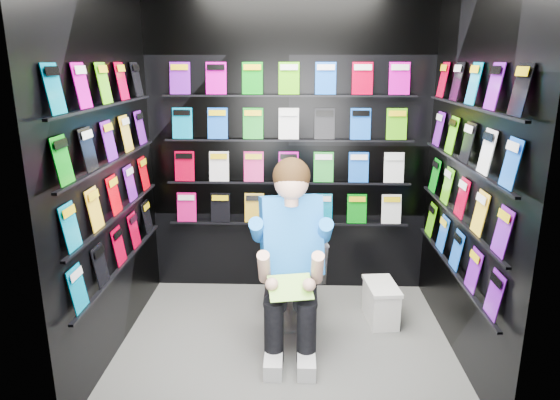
{
  "coord_description": "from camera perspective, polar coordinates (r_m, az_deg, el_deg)",
  "views": [
    {
      "loc": [
        0.07,
        -3.23,
        2.0
      ],
      "look_at": [
        -0.05,
        0.15,
        1.05
      ],
      "focal_mm": 32.0,
      "sensor_mm": 36.0,
      "label": 1
    }
  ],
  "objects": [
    {
      "name": "floor",
      "position": [
        3.8,
        0.65,
        -16.12
      ],
      "size": [
        2.4,
        2.4,
        0.0
      ],
      "primitive_type": "plane",
      "color": "slate",
      "rests_on": "ground"
    },
    {
      "name": "wall_back",
      "position": [
        4.29,
        1.0,
        6.25
      ],
      "size": [
        2.4,
        0.04,
        2.6
      ],
      "primitive_type": "cube",
      "color": "black",
      "rests_on": "floor"
    },
    {
      "name": "wall_front",
      "position": [
        2.34,
        0.19,
        -1.73
      ],
      "size": [
        2.4,
        0.04,
        2.6
      ],
      "primitive_type": "cube",
      "color": "black",
      "rests_on": "floor"
    },
    {
      "name": "wall_left",
      "position": [
        3.54,
        -19.14,
        3.38
      ],
      "size": [
        0.04,
        2.0,
        2.6
      ],
      "primitive_type": "cube",
      "color": "black",
      "rests_on": "floor"
    },
    {
      "name": "wall_right",
      "position": [
        3.49,
        20.83,
        3.07
      ],
      "size": [
        0.04,
        2.0,
        2.6
      ],
      "primitive_type": "cube",
      "color": "black",
      "rests_on": "floor"
    },
    {
      "name": "comics_back",
      "position": [
        4.26,
        1.0,
        6.25
      ],
      "size": [
        2.1,
        0.06,
        1.37
      ],
      "primitive_type": null,
      "color": "#D60D6A",
      "rests_on": "wall_back"
    },
    {
      "name": "comics_left",
      "position": [
        3.53,
        -18.69,
        3.46
      ],
      "size": [
        0.06,
        1.7,
        1.37
      ],
      "primitive_type": null,
      "color": "#D60D6A",
      "rests_on": "wall_left"
    },
    {
      "name": "comics_right",
      "position": [
        3.48,
        20.37,
        3.16
      ],
      "size": [
        0.06,
        1.7,
        1.37
      ],
      "primitive_type": null,
      "color": "#D60D6A",
      "rests_on": "wall_right"
    },
    {
      "name": "toilet",
      "position": [
        4.04,
        1.32,
        -8.22
      ],
      "size": [
        0.56,
        0.82,
        0.73
      ],
      "primitive_type": "imported",
      "rotation": [
        0.0,
        0.0,
        3.34
      ],
      "color": "white",
      "rests_on": "floor"
    },
    {
      "name": "longbox",
      "position": [
        4.11,
        11.44,
        -11.57
      ],
      "size": [
        0.25,
        0.4,
        0.28
      ],
      "primitive_type": "cube",
      "rotation": [
        0.0,
        0.0,
        0.1
      ],
      "color": "silver",
      "rests_on": "floor"
    },
    {
      "name": "longbox_lid",
      "position": [
        4.04,
        11.56,
        -9.6
      ],
      "size": [
        0.27,
        0.42,
        0.03
      ],
      "primitive_type": "cube",
      "rotation": [
        0.0,
        0.0,
        0.1
      ],
      "color": "silver",
      "rests_on": "longbox"
    },
    {
      "name": "reader",
      "position": [
        3.52,
        1.29,
        -4.21
      ],
      "size": [
        0.72,
        0.93,
        1.54
      ],
      "primitive_type": null,
      "rotation": [
        0.0,
        0.0,
        0.19
      ],
      "color": "blue",
      "rests_on": "toilet"
    },
    {
      "name": "held_comic",
      "position": [
        3.28,
        1.19,
        -9.97
      ],
      "size": [
        0.31,
        0.22,
        0.12
      ],
      "primitive_type": "cube",
      "rotation": [
        -0.96,
        0.0,
        0.19
      ],
      "color": "green",
      "rests_on": "reader"
    }
  ]
}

